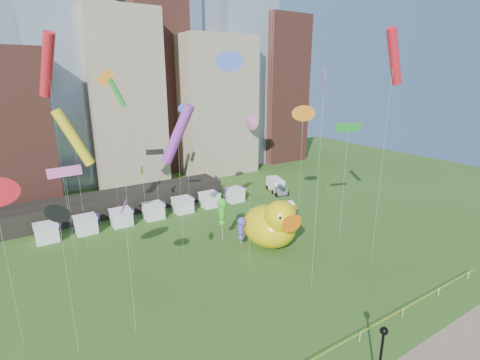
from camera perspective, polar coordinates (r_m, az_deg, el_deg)
skyline at (r=79.22m, az=-20.00°, el=15.09°), size 101.00×23.00×68.00m
pavilion at (r=62.52m, az=-19.74°, el=-3.51°), size 38.00×6.00×3.20m
vendor_tents at (r=58.46m, az=-13.50°, el=-4.85°), size 33.24×2.80×2.40m
big_duck at (r=47.08m, az=5.02°, el=-6.93°), size 7.07×9.22×6.95m
small_duck at (r=57.33m, az=7.36°, el=-4.57°), size 3.25×4.22×3.17m
seahorse_green at (r=47.65m, az=-2.80°, el=-4.73°), size 1.69×1.90×6.25m
seahorse_purple at (r=46.90m, az=0.22°, el=-7.43°), size 1.32×1.53×4.19m
lamppost at (r=29.19m, az=21.43°, el=-23.94°), size 0.56×0.56×5.40m
box_truck at (r=69.88m, az=5.74°, el=-0.84°), size 3.75×6.30×2.52m
kite_1 at (r=34.20m, az=13.08°, el=13.73°), size 1.47×1.64×22.24m
kite_2 at (r=29.13m, az=-26.82°, el=-4.81°), size 1.17×1.04×12.79m
kite_3 at (r=48.07m, az=16.75°, el=7.91°), size 3.68×1.60×15.89m
kite_4 at (r=52.57m, az=-15.16°, el=1.47°), size 0.72×1.20×9.46m
kite_5 at (r=51.20m, az=-8.58°, el=10.98°), size 1.45×0.30×17.97m
kite_6 at (r=48.89m, az=9.97°, el=10.31°), size 1.97×1.22×17.91m
kite_7 at (r=29.89m, az=-17.85°, el=-4.23°), size 1.01×1.81×12.00m
kite_8 at (r=42.00m, az=23.18°, el=17.46°), size 3.47×1.43×26.33m
kite_9 at (r=43.98m, az=-25.98°, el=1.12°), size 3.60×0.86×12.01m
kite_10 at (r=51.84m, az=-13.29°, el=4.25°), size 2.42×1.09×11.74m
kite_11 at (r=43.87m, az=-18.85°, el=12.85°), size 1.96×0.79×21.38m
kite_12 at (r=47.56m, az=-24.83°, el=6.09°), size 4.37×2.33×18.08m
kite_13 at (r=58.25m, az=-1.66°, el=18.19°), size 2.29×2.59×25.25m
kite_14 at (r=50.74m, az=-20.38°, el=14.11°), size 2.25×0.80×22.50m
kite_15 at (r=42.75m, az=-9.82°, el=7.13°), size 4.14×3.35×18.63m
kite_16 at (r=47.63m, az=-28.17°, el=15.70°), size 2.52×4.42×26.36m
kite_17 at (r=38.81m, az=1.66°, el=8.93°), size 0.21×1.58×17.59m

